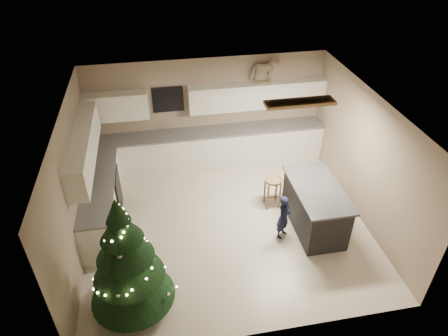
{
  "coord_description": "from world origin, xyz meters",
  "views": [
    {
      "loc": [
        -1.16,
        -5.91,
        5.6
      ],
      "look_at": [
        0.0,
        0.35,
        1.15
      ],
      "focal_mm": 32.0,
      "sensor_mm": 36.0,
      "label": 1
    }
  ],
  "objects_px": {
    "island": "(315,207)",
    "bar_stool": "(273,186)",
    "toddler": "(284,217)",
    "christmas_tree": "(128,266)",
    "rocking_horse": "(265,70)"
  },
  "relations": [
    {
      "from": "island",
      "to": "bar_stool",
      "type": "bearing_deg",
      "value": 130.35
    },
    {
      "from": "bar_stool",
      "to": "christmas_tree",
      "type": "distance_m",
      "value": 3.55
    },
    {
      "from": "bar_stool",
      "to": "toddler",
      "type": "distance_m",
      "value": 0.93
    },
    {
      "from": "christmas_tree",
      "to": "rocking_horse",
      "type": "height_order",
      "value": "rocking_horse"
    },
    {
      "from": "bar_stool",
      "to": "rocking_horse",
      "type": "bearing_deg",
      "value": 82.8
    },
    {
      "from": "island",
      "to": "christmas_tree",
      "type": "bearing_deg",
      "value": -160.5
    },
    {
      "from": "bar_stool",
      "to": "toddler",
      "type": "relative_size",
      "value": 0.73
    },
    {
      "from": "island",
      "to": "bar_stool",
      "type": "relative_size",
      "value": 2.45
    },
    {
      "from": "christmas_tree",
      "to": "rocking_horse",
      "type": "relative_size",
      "value": 3.26
    },
    {
      "from": "island",
      "to": "toddler",
      "type": "bearing_deg",
      "value": -166.37
    },
    {
      "from": "bar_stool",
      "to": "christmas_tree",
      "type": "relative_size",
      "value": 0.31
    },
    {
      "from": "island",
      "to": "toddler",
      "type": "xyz_separation_m",
      "value": [
        -0.69,
        -0.17,
        -0.01
      ]
    },
    {
      "from": "island",
      "to": "bar_stool",
      "type": "xyz_separation_m",
      "value": [
        -0.64,
        0.76,
        0.04
      ]
    },
    {
      "from": "toddler",
      "to": "christmas_tree",
      "type": "bearing_deg",
      "value": 157.39
    },
    {
      "from": "toddler",
      "to": "bar_stool",
      "type": "bearing_deg",
      "value": 43.42
    }
  ]
}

